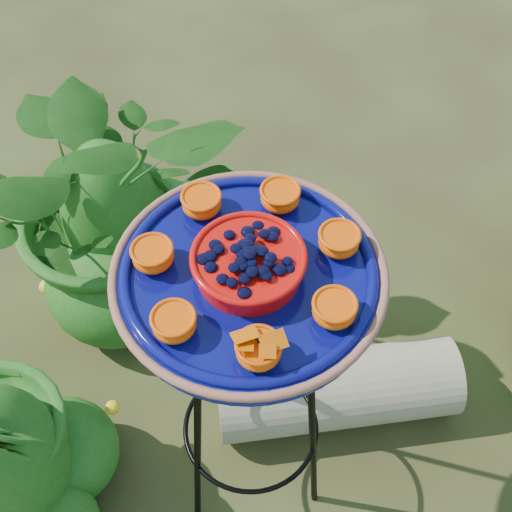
% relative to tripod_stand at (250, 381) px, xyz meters
% --- Properties ---
extents(ground_plane, '(20.00, 20.00, 0.00)m').
position_rel_tripod_stand_xyz_m(ground_plane, '(0.07, 0.02, -0.53)').
color(ground_plane, '#2E2514').
rests_on(ground_plane, ground).
extents(tripod_stand, '(0.41, 0.41, 0.87)m').
position_rel_tripod_stand_xyz_m(tripod_stand, '(0.00, 0.00, 0.00)').
color(tripod_stand, black).
rests_on(tripod_stand, ground).
extents(feeder_dish, '(0.57, 0.57, 0.10)m').
position_rel_tripod_stand_xyz_m(feeder_dish, '(0.00, -0.00, 0.38)').
color(feeder_dish, '#080B61').
rests_on(feeder_dish, tripod_stand).
extents(driftwood_log, '(0.68, 0.44, 0.21)m').
position_rel_tripod_stand_xyz_m(driftwood_log, '(0.17, 0.24, -0.42)').
color(driftwood_log, tan).
rests_on(driftwood_log, ground).
extents(shrub_back_left, '(0.95, 0.91, 0.81)m').
position_rel_tripod_stand_xyz_m(shrub_back_left, '(-0.54, 0.51, -0.12)').
color(shrub_back_left, '#215316').
rests_on(shrub_back_left, ground).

